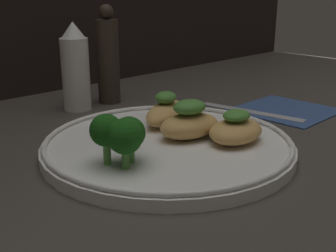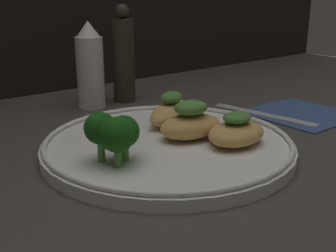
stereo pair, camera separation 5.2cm
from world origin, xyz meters
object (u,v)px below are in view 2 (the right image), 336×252
broccoli_bunch (114,132)px  sauce_bottle (90,67)px  plate (168,144)px  pepper_grinder (124,58)px

broccoli_bunch → sauce_bottle: bearing=65.9°
plate → broccoli_bunch: size_ratio=5.24×
sauce_bottle → pepper_grinder: bearing=0.0°
plate → pepper_grinder: (9.93, 24.99, 6.94)cm
plate → broccoli_bunch: bearing=-168.7°
plate → broccoli_bunch: broccoli_bunch is taller
sauce_bottle → pepper_grinder: 6.86cm
broccoli_bunch → sauce_bottle: (12.00, 26.77, 2.11)cm
broccoli_bunch → sauce_bottle: size_ratio=0.41×
sauce_bottle → pepper_grinder: size_ratio=0.85×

